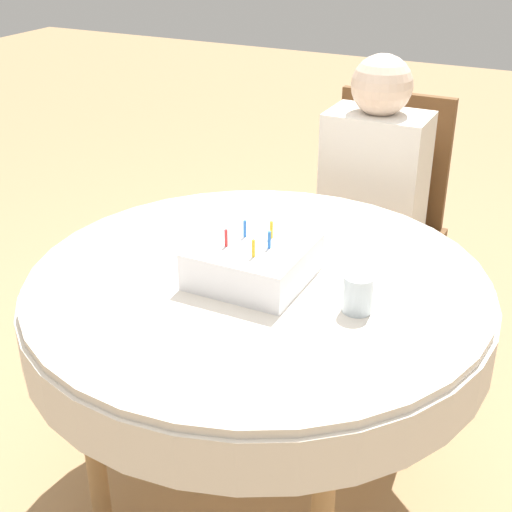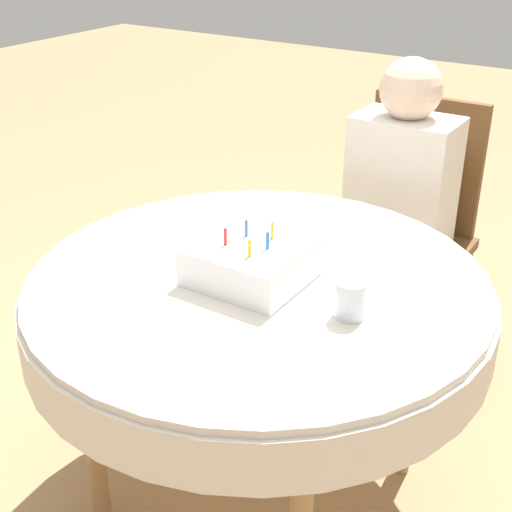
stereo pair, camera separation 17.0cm
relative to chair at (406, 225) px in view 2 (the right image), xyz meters
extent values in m
plane|color=#A37F56|center=(-0.01, -0.95, -0.48)|extent=(12.00, 12.00, 0.00)
cylinder|color=silver|center=(-0.01, -0.95, 0.21)|extent=(1.12, 1.12, 0.02)
cylinder|color=silver|center=(-0.01, -0.95, 0.14)|extent=(1.14, 1.14, 0.13)
cylinder|color=#A37A4C|center=(-0.32, -1.26, -0.14)|extent=(0.05, 0.05, 0.69)
cylinder|color=#A37A4C|center=(-0.32, -0.64, -0.14)|extent=(0.05, 0.05, 0.69)
cylinder|color=#A37A4C|center=(0.29, -0.64, -0.14)|extent=(0.05, 0.05, 0.69)
cube|color=brown|center=(0.00, -0.08, -0.07)|extent=(0.46, 0.46, 0.04)
cube|color=brown|center=(0.00, 0.13, 0.19)|extent=(0.41, 0.03, 0.49)
cylinder|color=brown|center=(-0.20, -0.28, -0.29)|extent=(0.04, 0.04, 0.39)
cylinder|color=brown|center=(0.20, -0.28, -0.29)|extent=(0.04, 0.04, 0.39)
cylinder|color=brown|center=(-0.20, 0.12, -0.29)|extent=(0.04, 0.04, 0.39)
cylinder|color=brown|center=(0.20, 0.12, -0.29)|extent=(0.04, 0.04, 0.39)
cylinder|color=beige|center=(-0.08, -0.24, -0.27)|extent=(0.09, 0.09, 0.43)
cylinder|color=beige|center=(0.08, -0.24, -0.27)|extent=(0.09, 0.09, 0.43)
cube|color=silver|center=(0.00, -0.08, 0.18)|extent=(0.34, 0.22, 0.47)
sphere|color=beige|center=(0.00, -0.08, 0.50)|extent=(0.20, 0.20, 0.20)
cube|color=white|center=(-0.02, -0.97, 0.27)|extent=(0.26, 0.26, 0.09)
cylinder|color=blue|center=(0.03, -0.97, 0.34)|extent=(0.01, 0.01, 0.04)
cylinder|color=gold|center=(0.01, -0.92, 0.34)|extent=(0.01, 0.01, 0.04)
cylinder|color=blue|center=(-0.05, -0.94, 0.34)|extent=(0.01, 0.01, 0.04)
cylinder|color=red|center=(-0.07, -1.01, 0.34)|extent=(0.01, 0.01, 0.04)
cylinder|color=gold|center=(0.01, -1.03, 0.34)|extent=(0.01, 0.01, 0.04)
cylinder|color=silver|center=(0.26, -1.00, 0.27)|extent=(0.07, 0.07, 0.09)
camera|label=1|loc=(0.66, -2.32, 1.05)|focal=50.00mm
camera|label=2|loc=(0.81, -2.23, 1.05)|focal=50.00mm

